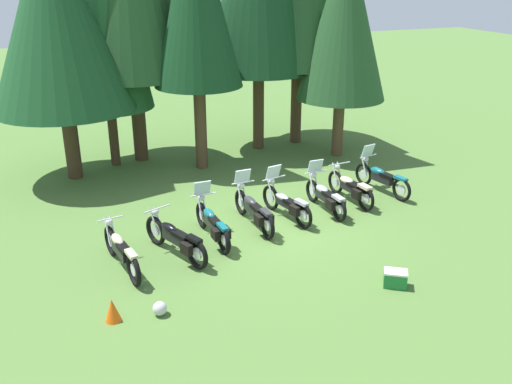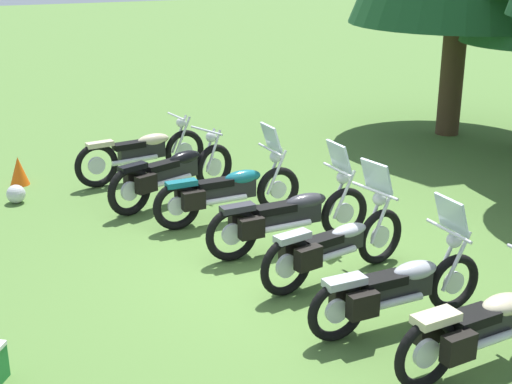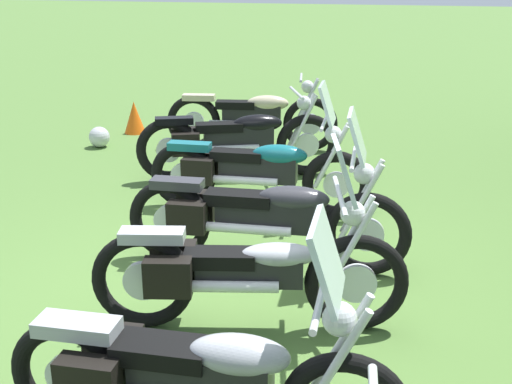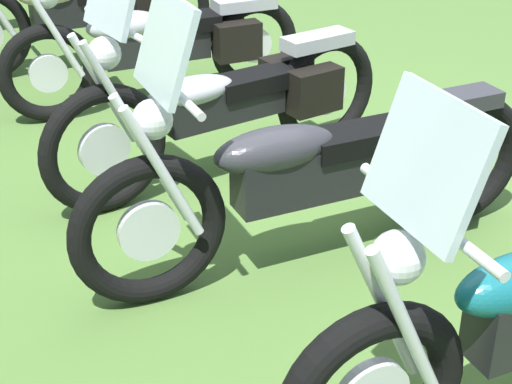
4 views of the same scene
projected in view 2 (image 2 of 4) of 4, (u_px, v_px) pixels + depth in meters
The scene contains 10 objects.
ground_plane at pixel (299, 263), 9.16m from camera, with size 80.00×80.00×0.00m, color #4C7033.
motorcycle_0 at pixel (143, 152), 12.22m from camera, with size 0.66×2.34×1.03m.
motorcycle_1 at pixel (172, 173), 11.12m from camera, with size 1.11×2.28×1.03m.
motorcycle_2 at pixel (227, 191), 10.39m from camera, with size 0.70×2.30×1.36m.
motorcycle_3 at pixel (289, 215), 9.43m from camera, with size 0.66×2.40×1.37m.
motorcycle_4 at pixel (334, 244), 8.60m from camera, with size 0.87×2.17×1.37m.
motorcycle_5 at pixel (396, 287), 7.55m from camera, with size 0.71×2.16×1.34m.
motorcycle_6 at pixel (484, 325), 6.80m from camera, with size 0.77×2.18×1.01m.
traffic_cone at pixel (19, 171), 11.99m from camera, with size 0.32×0.32×0.48m, color #EA590F.
dropped_helmet at pixel (16, 194), 11.20m from camera, with size 0.29×0.29×0.29m, color silver.
Camera 2 is at (7.47, -3.74, 3.89)m, focal length 50.85 mm.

